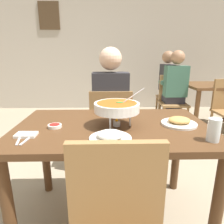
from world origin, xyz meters
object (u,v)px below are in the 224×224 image
dining_table_far (215,93)px  patron_bg_left (175,85)px  dining_table_main (113,141)px  appetizer_plate (179,122)px  patron_bg_middle (168,82)px  diner_main (111,104)px  sauce_dish (55,126)px  chair_bg_left (172,98)px  rice_plate (110,137)px  chair_diner_main (111,126)px  curry_bowl (117,107)px  chair_bg_middle (174,94)px  drink_glass (214,131)px

dining_table_far → patron_bg_left: (-0.68, 0.05, 0.11)m
dining_table_main → patron_bg_left: 2.28m
appetizer_plate → dining_table_far: size_ratio=0.24×
patron_bg_left → patron_bg_middle: (0.04, 0.48, 0.00)m
diner_main → sauce_dish: size_ratio=14.56×
chair_bg_left → patron_bg_middle: patron_bg_middle is taller
rice_plate → chair_bg_left: chair_bg_left is taller
chair_diner_main → chair_bg_left: (1.10, 1.37, 0.00)m
curry_bowl → dining_table_far: 2.64m
chair_bg_middle → patron_bg_middle: size_ratio=0.69×
chair_diner_main → curry_bowl: curry_bowl is taller
diner_main → rice_plate: diner_main is taller
curry_bowl → drink_glass: size_ratio=2.56×
chair_bg_left → patron_bg_left: bearing=-90.5°
chair_diner_main → patron_bg_left: size_ratio=0.69×
diner_main → curry_bowl: size_ratio=3.94×
rice_plate → patron_bg_left: bearing=63.6°
dining_table_main → drink_glass: (0.55, -0.28, 0.17)m
dining_table_far → chair_bg_middle: bearing=133.8°
appetizer_plate → sauce_dish: 0.84m
curry_bowl → sauce_dish: curry_bowl is taller
chair_diner_main → rice_plate: chair_diner_main is taller
chair_diner_main → dining_table_main: bearing=-90.0°
sauce_dish → chair_bg_left: 2.59m
sauce_dish → drink_glass: (0.94, -0.24, 0.05)m
diner_main → rice_plate: bearing=-91.1°
sauce_dish → chair_bg_left: (1.48, 2.11, -0.27)m
chair_diner_main → drink_glass: bearing=-60.5°
drink_glass → dining_table_far: size_ratio=0.13×
appetizer_plate → patron_bg_middle: bearing=74.7°
chair_diner_main → chair_bg_left: size_ratio=1.00×
diner_main → rice_plate: 0.98m
patron_bg_left → dining_table_far: bearing=-4.3°
rice_plate → dining_table_far: (1.79, 2.19, -0.16)m
diner_main → chair_bg_left: bearing=50.7°
curry_bowl → chair_diner_main: bearing=92.2°
dining_table_main → patron_bg_left: patron_bg_left is taller
rice_plate → chair_bg_middle: chair_bg_middle is taller
rice_plate → appetizer_plate: 0.54m
chair_diner_main → patron_bg_middle: bearing=57.5°
chair_diner_main → curry_bowl: size_ratio=2.71×
diner_main → patron_bg_left: (1.09, 1.27, 0.00)m
dining_table_main → patron_bg_middle: bearing=65.4°
diner_main → dining_table_far: bearing=34.4°
curry_bowl → patron_bg_left: 2.28m
dining_table_main → chair_diner_main: 0.71m
chair_diner_main → curry_bowl: bearing=-87.8°
rice_plate → sauce_dish: size_ratio=2.67×
appetizer_plate → patron_bg_left: size_ratio=0.18×
chair_bg_left → sauce_dish: bearing=-125.1°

